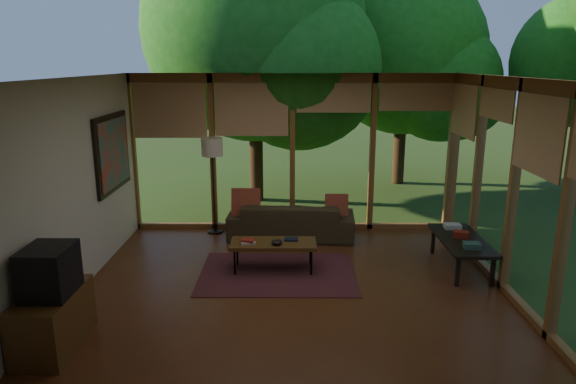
{
  "coord_description": "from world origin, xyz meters",
  "views": [
    {
      "loc": [
        -0.02,
        -6.22,
        2.89
      ],
      "look_at": [
        -0.06,
        0.7,
        1.12
      ],
      "focal_mm": 32.0,
      "sensor_mm": 36.0,
      "label": 1
    }
  ],
  "objects_px": {
    "floor_lamp": "(212,152)",
    "media_cabinet": "(53,320)",
    "coffee_table": "(273,244)",
    "side_console": "(462,241)",
    "television": "(49,271)",
    "sofa": "(291,220)"
  },
  "relations": [
    {
      "from": "floor_lamp",
      "to": "media_cabinet",
      "type": "bearing_deg",
      "value": -106.95
    },
    {
      "from": "media_cabinet",
      "to": "coffee_table",
      "type": "bearing_deg",
      "value": 42.71
    },
    {
      "from": "side_console",
      "to": "television",
      "type": "bearing_deg",
      "value": -156.46
    },
    {
      "from": "television",
      "to": "floor_lamp",
      "type": "height_order",
      "value": "floor_lamp"
    },
    {
      "from": "sofa",
      "to": "coffee_table",
      "type": "distance_m",
      "value": 1.44
    },
    {
      "from": "media_cabinet",
      "to": "floor_lamp",
      "type": "bearing_deg",
      "value": 73.05
    },
    {
      "from": "television",
      "to": "side_console",
      "type": "height_order",
      "value": "television"
    },
    {
      "from": "sofa",
      "to": "side_console",
      "type": "distance_m",
      "value": 2.76
    },
    {
      "from": "media_cabinet",
      "to": "floor_lamp",
      "type": "distance_m",
      "value": 4.02
    },
    {
      "from": "media_cabinet",
      "to": "side_console",
      "type": "bearing_deg",
      "value": 23.46
    },
    {
      "from": "side_console",
      "to": "floor_lamp",
      "type": "bearing_deg",
      "value": 157.08
    },
    {
      "from": "floor_lamp",
      "to": "side_console",
      "type": "relative_size",
      "value": 1.18
    },
    {
      "from": "sofa",
      "to": "floor_lamp",
      "type": "relative_size",
      "value": 1.26
    },
    {
      "from": "sofa",
      "to": "media_cabinet",
      "type": "relative_size",
      "value": 2.08
    },
    {
      "from": "sofa",
      "to": "side_console",
      "type": "height_order",
      "value": "sofa"
    },
    {
      "from": "television",
      "to": "coffee_table",
      "type": "height_order",
      "value": "television"
    },
    {
      "from": "media_cabinet",
      "to": "side_console",
      "type": "xyz_separation_m",
      "value": [
        4.87,
        2.11,
        0.11
      ]
    },
    {
      "from": "media_cabinet",
      "to": "television",
      "type": "relative_size",
      "value": 1.82
    },
    {
      "from": "sofa",
      "to": "media_cabinet",
      "type": "distance_m",
      "value": 4.23
    },
    {
      "from": "side_console",
      "to": "sofa",
      "type": "bearing_deg",
      "value": 151.1
    },
    {
      "from": "floor_lamp",
      "to": "coffee_table",
      "type": "xyz_separation_m",
      "value": [
        1.07,
        -1.67,
        -1.01
      ]
    },
    {
      "from": "media_cabinet",
      "to": "coffee_table",
      "type": "xyz_separation_m",
      "value": [
        2.2,
        2.03,
        0.09
      ]
    }
  ]
}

